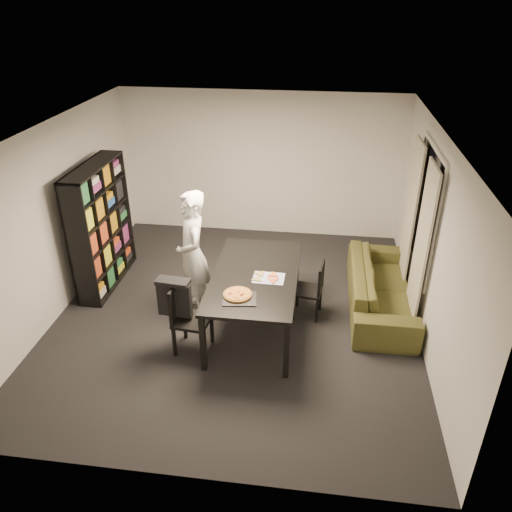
# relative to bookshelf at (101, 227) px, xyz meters

# --- Properties ---
(room) EXTENTS (5.01, 5.51, 2.61)m
(room) POSITION_rel_bookshelf_xyz_m (2.16, -0.60, 0.35)
(room) COLOR black
(room) RESTS_ON ground
(window_pane) EXTENTS (0.02, 1.40, 1.60)m
(window_pane) POSITION_rel_bookshelf_xyz_m (4.64, -0.00, 0.55)
(window_pane) COLOR black
(window_pane) RESTS_ON room
(window_frame) EXTENTS (0.03, 1.52, 1.72)m
(window_frame) POSITION_rel_bookshelf_xyz_m (4.64, -0.00, 0.55)
(window_frame) COLOR white
(window_frame) RESTS_ON room
(curtain_left) EXTENTS (0.03, 0.70, 2.25)m
(curtain_left) POSITION_rel_bookshelf_xyz_m (4.56, -0.52, 0.20)
(curtain_left) COLOR #BBB6A0
(curtain_left) RESTS_ON room
(curtain_right) EXTENTS (0.03, 0.70, 2.25)m
(curtain_right) POSITION_rel_bookshelf_xyz_m (4.56, 0.52, 0.20)
(curtain_right) COLOR #BBB6A0
(curtain_right) RESTS_ON room
(bookshelf) EXTENTS (0.35, 1.50, 1.90)m
(bookshelf) POSITION_rel_bookshelf_xyz_m (0.00, 0.00, 0.00)
(bookshelf) COLOR black
(bookshelf) RESTS_ON room
(dining_table) EXTENTS (1.11, 1.99, 0.83)m
(dining_table) POSITION_rel_bookshelf_xyz_m (2.45, -0.89, -0.19)
(dining_table) COLOR black
(dining_table) RESTS_ON room
(chair_left) EXTENTS (0.48, 0.48, 0.93)m
(chair_left) POSITION_rel_bookshelf_xyz_m (1.65, -1.45, -0.42)
(chair_left) COLOR black
(chair_left) RESTS_ON room
(chair_right) EXTENTS (0.43, 0.43, 0.83)m
(chair_right) POSITION_rel_bookshelf_xyz_m (3.22, -0.51, -0.48)
(chair_right) COLOR black
(chair_right) RESTS_ON room
(draped_jacket) EXTENTS (0.44, 0.22, 0.52)m
(draped_jacket) POSITION_rel_bookshelf_xyz_m (1.52, -1.44, -0.18)
(draped_jacket) COLOR black
(draped_jacket) RESTS_ON chair_left
(person) EXTENTS (0.66, 0.78, 1.81)m
(person) POSITION_rel_bookshelf_xyz_m (1.55, -0.60, -0.04)
(person) COLOR white
(person) RESTS_ON room
(baking_tray) EXTENTS (0.44, 0.37, 0.01)m
(baking_tray) POSITION_rel_bookshelf_xyz_m (2.35, -1.48, -0.11)
(baking_tray) COLOR black
(baking_tray) RESTS_ON dining_table
(pepperoni_pizza) EXTENTS (0.35, 0.35, 0.03)m
(pepperoni_pizza) POSITION_rel_bookshelf_xyz_m (2.31, -1.43, -0.09)
(pepperoni_pizza) COLOR olive
(pepperoni_pizza) RESTS_ON dining_table
(kitchen_towel) EXTENTS (0.41, 0.31, 0.01)m
(kitchen_towel) POSITION_rel_bookshelf_xyz_m (2.64, -0.96, -0.12)
(kitchen_towel) COLOR white
(kitchen_towel) RESTS_ON dining_table
(pizza_slices) EXTENTS (0.46, 0.42, 0.01)m
(pizza_slices) POSITION_rel_bookshelf_xyz_m (2.60, -0.95, -0.11)
(pizza_slices) COLOR #CD7B40
(pizza_slices) RESTS_ON dining_table
(sofa) EXTENTS (0.86, 2.21, 0.64)m
(sofa) POSITION_rel_bookshelf_xyz_m (4.18, -0.16, -0.63)
(sofa) COLOR #42431A
(sofa) RESTS_ON room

